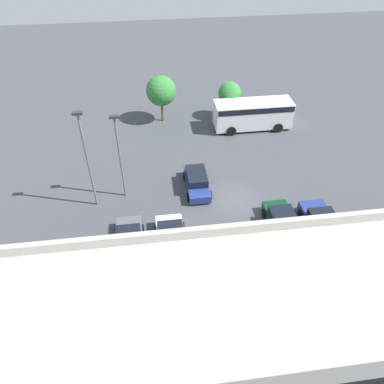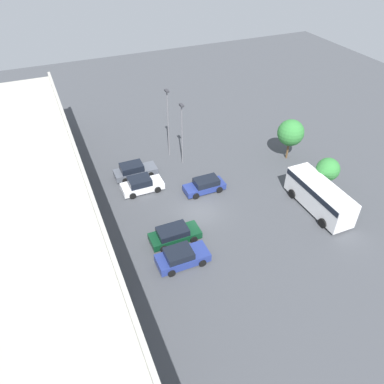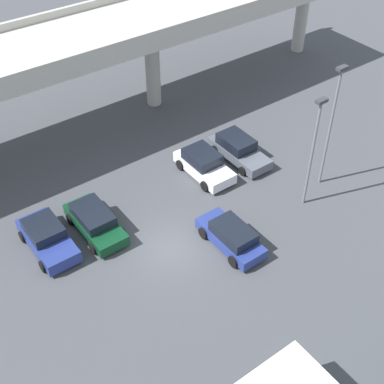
{
  "view_description": "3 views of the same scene",
  "coord_description": "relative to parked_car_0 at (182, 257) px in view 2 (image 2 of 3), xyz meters",
  "views": [
    {
      "loc": [
        6.52,
        22.29,
        20.38
      ],
      "look_at": [
        3.56,
        -0.12,
        1.1
      ],
      "focal_mm": 35.0,
      "sensor_mm": 36.0,
      "label": 1
    },
    {
      "loc": [
        -25.79,
        11.94,
        24.5
      ],
      "look_at": [
        2.0,
        0.01,
        1.04
      ],
      "focal_mm": 35.0,
      "sensor_mm": 36.0,
      "label": 2
    },
    {
      "loc": [
        -11.42,
        -17.64,
        22.4
      ],
      "look_at": [
        3.12,
        2.16,
        1.12
      ],
      "focal_mm": 50.0,
      "sensor_mm": 36.0,
      "label": 3
    }
  ],
  "objects": [
    {
      "name": "ground_plane",
      "position": [
        5.54,
        -4.2,
        -0.73
      ],
      "size": [
        101.2,
        101.2,
        0.0
      ],
      "primitive_type": "plane",
      "color": "#424449"
    },
    {
      "name": "highway_overpass",
      "position": [
        5.54,
        9.48,
        5.74
      ],
      "size": [
        48.34,
        7.15,
        7.77
      ],
      "color": "#ADAAA0",
      "rests_on": "ground_plane"
    },
    {
      "name": "parked_car_0",
      "position": [
        0.0,
        0.0,
        0.0
      ],
      "size": [
        2.23,
        4.51,
        1.56
      ],
      "rotation": [
        0.0,
        0.0,
        -1.57
      ],
      "color": "navy",
      "rests_on": "ground_plane"
    },
    {
      "name": "parked_car_1",
      "position": [
        2.81,
        -0.41,
        -0.03
      ],
      "size": [
        2.16,
        4.64,
        1.45
      ],
      "rotation": [
        0.0,
        0.0,
        -1.57
      ],
      "color": "#0C381E",
      "rests_on": "ground_plane"
    },
    {
      "name": "parked_car_2",
      "position": [
        8.46,
        -6.08,
        -0.01
      ],
      "size": [
        2.02,
        4.39,
        1.49
      ],
      "rotation": [
        0.0,
        0.0,
        1.57
      ],
      "color": "navy",
      "rests_on": "ground_plane"
    },
    {
      "name": "parked_car_3",
      "position": [
        11.18,
        0.1,
        0.03
      ],
      "size": [
        2.21,
        4.42,
        1.64
      ],
      "rotation": [
        0.0,
        0.0,
        -1.57
      ],
      "color": "silver",
      "rests_on": "ground_plane"
    },
    {
      "name": "parked_car_4",
      "position": [
        14.13,
        0.04,
        -0.0
      ],
      "size": [
        2.13,
        4.77,
        1.58
      ],
      "rotation": [
        0.0,
        0.0,
        -1.57
      ],
      "color": "#515660",
      "rests_on": "ground_plane"
    },
    {
      "name": "shuttle_bus",
      "position": [
        1.35,
        -15.23,
        0.98
      ],
      "size": [
        7.92,
        2.83,
        2.87
      ],
      "color": "white",
      "rests_on": "ground_plane"
    },
    {
      "name": "lamp_post_near_aisle",
      "position": [
        14.45,
        -5.93,
        3.66
      ],
      "size": [
        0.7,
        0.35,
        7.44
      ],
      "color": "slate",
      "rests_on": "ground_plane"
    },
    {
      "name": "lamp_post_mid_lot",
      "position": [
        16.74,
        -5.12,
        4.12
      ],
      "size": [
        0.7,
        0.35,
        8.32
      ],
      "color": "slate",
      "rests_on": "ground_plane"
    },
    {
      "name": "tree_front_left",
      "position": [
        3.37,
        -17.57,
        2.13
      ],
      "size": [
        2.4,
        2.4,
        4.08
      ],
      "color": "brown",
      "rests_on": "ground_plane"
    },
    {
      "name": "tree_front_centre",
      "position": [
        10.51,
        -17.9,
        2.68
      ],
      "size": [
        3.08,
        3.08,
        4.97
      ],
      "color": "brown",
      "rests_on": "ground_plane"
    }
  ]
}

